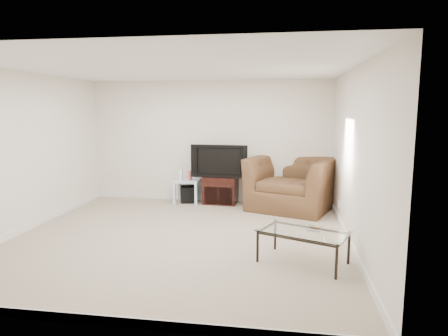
# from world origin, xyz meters

# --- Properties ---
(floor) EXTENTS (5.00, 5.00, 0.00)m
(floor) POSITION_xyz_m (0.00, 0.00, 0.00)
(floor) COLOR tan
(floor) RESTS_ON ground
(ceiling) EXTENTS (5.00, 5.00, 0.00)m
(ceiling) POSITION_xyz_m (0.00, 0.00, 2.50)
(ceiling) COLOR white
(ceiling) RESTS_ON ground
(wall_back) EXTENTS (5.00, 0.02, 2.50)m
(wall_back) POSITION_xyz_m (0.00, 2.50, 1.25)
(wall_back) COLOR silver
(wall_back) RESTS_ON ground
(wall_left) EXTENTS (0.02, 5.00, 2.50)m
(wall_left) POSITION_xyz_m (-2.50, 0.00, 1.25)
(wall_left) COLOR silver
(wall_left) RESTS_ON ground
(wall_right) EXTENTS (0.02, 5.00, 2.50)m
(wall_right) POSITION_xyz_m (2.50, 0.00, 1.25)
(wall_right) COLOR silver
(wall_right) RESTS_ON ground
(plate_back) EXTENTS (0.12, 0.02, 0.12)m
(plate_back) POSITION_xyz_m (-1.40, 2.49, 1.25)
(plate_back) COLOR white
(plate_back) RESTS_ON wall_back
(plate_right_switch) EXTENTS (0.02, 0.09, 0.13)m
(plate_right_switch) POSITION_xyz_m (2.49, 1.60, 1.25)
(plate_right_switch) COLOR white
(plate_right_switch) RESTS_ON wall_right
(plate_right_outlet) EXTENTS (0.02, 0.08, 0.12)m
(plate_right_outlet) POSITION_xyz_m (2.49, 1.30, 0.30)
(plate_right_outlet) COLOR white
(plate_right_outlet) RESTS_ON wall_right
(tv_stand) EXTENTS (0.70, 0.50, 0.56)m
(tv_stand) POSITION_xyz_m (0.26, 2.28, 0.28)
(tv_stand) COLOR black
(tv_stand) RESTS_ON floor
(dvd_player) EXTENTS (0.35, 0.26, 0.05)m
(dvd_player) POSITION_xyz_m (0.26, 2.24, 0.47)
(dvd_player) COLOR black
(dvd_player) RESTS_ON tv_stand
(television) EXTENTS (1.08, 0.27, 0.66)m
(television) POSITION_xyz_m (0.26, 2.25, 0.89)
(television) COLOR black
(television) RESTS_ON tv_stand
(side_table) EXTENTS (0.51, 0.51, 0.48)m
(side_table) POSITION_xyz_m (-0.43, 2.26, 0.24)
(side_table) COLOR silver
(side_table) RESTS_ON floor
(subwoofer) EXTENTS (0.37, 0.37, 0.32)m
(subwoofer) POSITION_xyz_m (-0.40, 2.28, 0.17)
(subwoofer) COLOR black
(subwoofer) RESTS_ON floor
(game_console) EXTENTS (0.06, 0.16, 0.22)m
(game_console) POSITION_xyz_m (-0.55, 2.24, 0.59)
(game_console) COLOR white
(game_console) RESTS_ON side_table
(game_case) EXTENTS (0.05, 0.14, 0.19)m
(game_case) POSITION_xyz_m (-0.37, 2.24, 0.57)
(game_case) COLOR #CC4C4C
(game_case) RESTS_ON side_table
(recliner) EXTENTS (1.78, 1.46, 1.34)m
(recliner) POSITION_xyz_m (1.69, 2.05, 0.67)
(recliner) COLOR #483620
(recliner) RESTS_ON floor
(coffee_table) EXTENTS (1.23, 0.98, 0.42)m
(coffee_table) POSITION_xyz_m (1.80, -0.72, 0.21)
(coffee_table) COLOR black
(coffee_table) RESTS_ON floor
(remote) EXTENTS (0.18, 0.09, 0.02)m
(remote) POSITION_xyz_m (1.92, -0.73, 0.43)
(remote) COLOR #B2B2B7
(remote) RESTS_ON coffee_table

